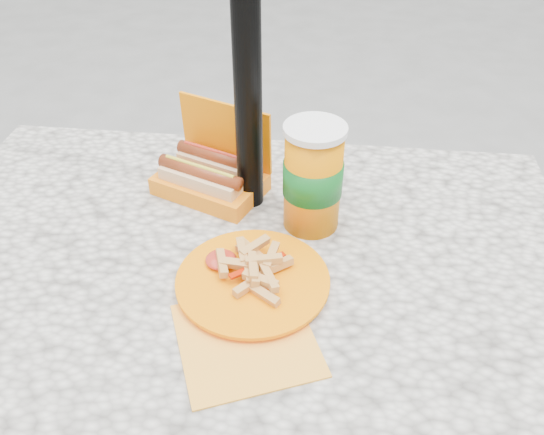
# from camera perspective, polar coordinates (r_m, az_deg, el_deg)

# --- Properties ---
(picnic_table) EXTENTS (1.20, 0.80, 0.75)m
(picnic_table) POSITION_cam_1_polar(r_m,az_deg,el_deg) (1.10, -3.19, -7.78)
(picnic_table) COLOR beige
(picnic_table) RESTS_ON ground
(umbrella_pole) EXTENTS (0.05, 0.05, 2.20)m
(umbrella_pole) POSITION_cam_1_polar(r_m,az_deg,el_deg) (0.98, -2.59, 18.52)
(umbrella_pole) COLOR black
(umbrella_pole) RESTS_ON ground
(hotdog_box) EXTENTS (0.24, 0.20, 0.17)m
(hotdog_box) POSITION_cam_1_polar(r_m,az_deg,el_deg) (1.16, -6.05, 4.24)
(hotdog_box) COLOR orange
(hotdog_box) RESTS_ON picnic_table
(fries_plate) EXTENTS (0.26, 0.37, 0.05)m
(fries_plate) POSITION_cam_1_polar(r_m,az_deg,el_deg) (0.94, -2.04, -6.50)
(fries_plate) COLOR orange
(fries_plate) RESTS_ON picnic_table
(soda_cup) EXTENTS (0.11, 0.11, 0.21)m
(soda_cup) POSITION_cam_1_polar(r_m,az_deg,el_deg) (1.03, 4.07, 3.99)
(soda_cup) COLOR orange
(soda_cup) RESTS_ON picnic_table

